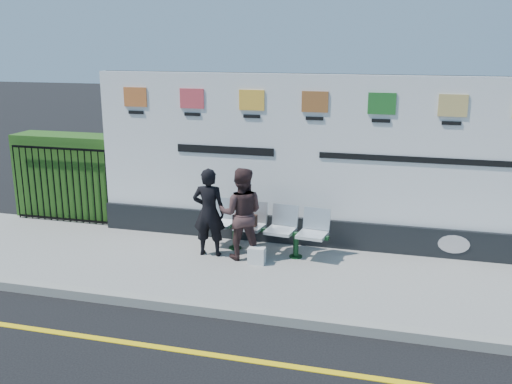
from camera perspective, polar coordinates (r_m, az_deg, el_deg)
ground at (r=7.13m, az=-3.90°, el=-16.05°), size 80.00×80.00×0.00m
pavement at (r=9.24m, az=1.11°, el=-8.03°), size 14.00×3.00×0.12m
kerb at (r=7.93m, az=-1.54°, el=-12.04°), size 14.00×0.18×0.14m
yellow_line at (r=7.12m, az=-3.90°, el=-16.02°), size 14.00×0.10×0.01m
billboard at (r=9.99m, az=5.80°, el=1.87°), size 8.00×0.30×3.00m
hedge at (r=12.34m, az=-17.85°, el=1.57°), size 2.35×0.70×1.70m
railing at (r=11.99m, az=-18.96°, el=0.71°), size 2.05×0.06×1.54m
bench at (r=9.81m, az=0.89°, el=-4.82°), size 2.19×0.82×0.46m
woman_left at (r=9.60m, az=-4.73°, el=-2.02°), size 0.58×0.42×1.51m
woman_right at (r=9.43m, az=-1.47°, el=-2.17°), size 0.85×0.71×1.55m
handbag_brown at (r=9.81m, az=-0.63°, el=-2.81°), size 0.26×0.14×0.20m
carrier_bag_white at (r=9.37m, az=0.07°, el=-6.39°), size 0.28×0.17×0.28m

